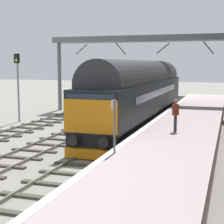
# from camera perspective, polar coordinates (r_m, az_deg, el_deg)

# --- Properties ---
(ground_plane) EXTENTS (140.00, 140.00, 0.00)m
(ground_plane) POSITION_cam_1_polar(r_m,az_deg,el_deg) (21.93, 1.40, -4.19)
(ground_plane) COLOR gray
(ground_plane) RESTS_ON ground
(track_main) EXTENTS (2.50, 60.00, 0.15)m
(track_main) POSITION_cam_1_polar(r_m,az_deg,el_deg) (21.92, 1.40, -4.05)
(track_main) COLOR slate
(track_main) RESTS_ON ground
(track_adjacent_west) EXTENTS (2.50, 60.00, 0.15)m
(track_adjacent_west) POSITION_cam_1_polar(r_m,az_deg,el_deg) (23.06, -6.55, -3.51)
(track_adjacent_west) COLOR gray
(track_adjacent_west) RESTS_ON ground
(track_adjacent_far_west) EXTENTS (2.50, 60.00, 0.15)m
(track_adjacent_far_west) POSITION_cam_1_polar(r_m,az_deg,el_deg) (24.88, -14.64, -2.90)
(track_adjacent_far_west) COLOR gray
(track_adjacent_far_west) RESTS_ON ground
(station_platform) EXTENTS (4.00, 44.00, 1.01)m
(station_platform) POSITION_cam_1_polar(r_m,az_deg,el_deg) (21.11, 10.82, -3.39)
(station_platform) COLOR #BBA7A8
(station_platform) RESTS_ON ground
(diesel_locomotive) EXTENTS (2.74, 20.06, 4.68)m
(diesel_locomotive) POSITION_cam_1_polar(r_m,az_deg,el_deg) (26.22, 4.43, 3.21)
(diesel_locomotive) COLOR black
(diesel_locomotive) RESTS_ON ground
(signal_post_near) EXTENTS (0.44, 0.22, 5.18)m
(signal_post_near) POSITION_cam_1_polar(r_m,az_deg,el_deg) (28.82, -14.39, 4.75)
(signal_post_near) COLOR gray
(signal_post_near) RESTS_ON ground
(platform_number_sign) EXTENTS (0.10, 0.44, 2.05)m
(platform_number_sign) POSITION_cam_1_polar(r_m,az_deg,el_deg) (14.09, 0.33, -0.98)
(platform_number_sign) COLOR slate
(platform_number_sign) RESTS_ON station_platform
(waiting_passenger) EXTENTS (0.34, 0.51, 1.64)m
(waiting_passenger) POSITION_cam_1_polar(r_m,az_deg,el_deg) (18.93, 9.82, -0.04)
(waiting_passenger) COLOR #34343D
(waiting_passenger) RESTS_ON station_platform
(overhead_footbridge) EXTENTS (16.46, 2.00, 6.86)m
(overhead_footbridge) POSITION_cam_1_polar(r_m,az_deg,el_deg) (33.01, 4.61, 10.70)
(overhead_footbridge) COLOR slate
(overhead_footbridge) RESTS_ON ground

